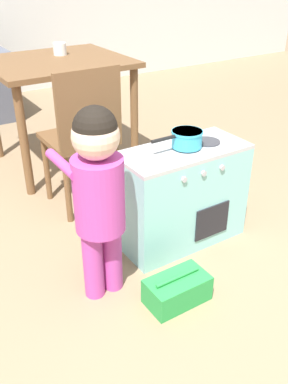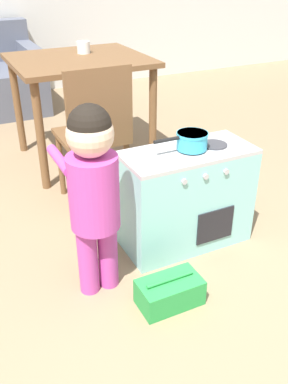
{
  "view_description": "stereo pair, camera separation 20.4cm",
  "coord_description": "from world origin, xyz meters",
  "px_view_note": "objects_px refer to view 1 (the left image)",
  "views": [
    {
      "loc": [
        -0.94,
        -0.76,
        1.4
      ],
      "look_at": [
        0.02,
        0.74,
        0.41
      ],
      "focal_mm": 40.0,
      "sensor_mm": 36.0,
      "label": 1
    },
    {
      "loc": [
        -0.76,
        -0.86,
        1.4
      ],
      "look_at": [
        0.02,
        0.74,
        0.41
      ],
      "focal_mm": 40.0,
      "sensor_mm": 36.0,
      "label": 2
    }
  ],
  "objects_px": {
    "toy_pot": "(187,138)",
    "toy_basket": "(177,290)",
    "dining_table": "(58,76)",
    "dining_chair_near": "(83,136)",
    "cup_on_table": "(60,49)",
    "child_figure": "(98,185)",
    "play_kitchen": "(182,196)"
  },
  "relations": [
    {
      "from": "toy_pot",
      "to": "toy_basket",
      "type": "distance_m",
      "value": 0.74
    },
    {
      "from": "dining_table",
      "to": "dining_chair_near",
      "type": "relative_size",
      "value": 1.06
    },
    {
      "from": "toy_pot",
      "to": "toy_basket",
      "type": "relative_size",
      "value": 1.01
    },
    {
      "from": "dining_chair_near",
      "to": "toy_basket",
      "type": "bearing_deg",
      "value": -91.73
    },
    {
      "from": "cup_on_table",
      "to": "dining_table",
      "type": "bearing_deg",
      "value": -123.48
    },
    {
      "from": "cup_on_table",
      "to": "dining_chair_near",
      "type": "bearing_deg",
      "value": -106.38
    },
    {
      "from": "toy_pot",
      "to": "dining_table",
      "type": "xyz_separation_m",
      "value": [
        -0.13,
        1.31,
        0.05
      ]
    },
    {
      "from": "child_figure",
      "to": "dining_chair_near",
      "type": "height_order",
      "value": "child_figure"
    },
    {
      "from": "dining_chair_near",
      "to": "child_figure",
      "type": "bearing_deg",
      "value": -110.55
    },
    {
      "from": "toy_pot",
      "to": "child_figure",
      "type": "xyz_separation_m",
      "value": [
        -0.57,
        -0.14,
        -0.04
      ]
    },
    {
      "from": "toy_basket",
      "to": "dining_table",
      "type": "relative_size",
      "value": 0.31
    },
    {
      "from": "toy_basket",
      "to": "dining_chair_near",
      "type": "distance_m",
      "value": 1.07
    },
    {
      "from": "play_kitchen",
      "to": "dining_chair_near",
      "type": "xyz_separation_m",
      "value": [
        -0.28,
        0.59,
        0.21
      ]
    },
    {
      "from": "child_figure",
      "to": "cup_on_table",
      "type": "relative_size",
      "value": 9.58
    },
    {
      "from": "play_kitchen",
      "to": "child_figure",
      "type": "xyz_separation_m",
      "value": [
        -0.56,
        -0.14,
        0.29
      ]
    },
    {
      "from": "toy_pot",
      "to": "cup_on_table",
      "type": "relative_size",
      "value": 3.09
    },
    {
      "from": "toy_pot",
      "to": "child_figure",
      "type": "distance_m",
      "value": 0.59
    },
    {
      "from": "dining_chair_near",
      "to": "cup_on_table",
      "type": "distance_m",
      "value": 0.94
    },
    {
      "from": "dining_table",
      "to": "cup_on_table",
      "type": "xyz_separation_m",
      "value": [
        0.08,
        0.12,
        0.16
      ]
    },
    {
      "from": "dining_table",
      "to": "child_figure",
      "type": "bearing_deg",
      "value": -106.89
    },
    {
      "from": "toy_basket",
      "to": "dining_table",
      "type": "height_order",
      "value": "dining_table"
    },
    {
      "from": "toy_pot",
      "to": "dining_table",
      "type": "distance_m",
      "value": 1.32
    },
    {
      "from": "cup_on_table",
      "to": "child_figure",
      "type": "bearing_deg",
      "value": -108.35
    },
    {
      "from": "play_kitchen",
      "to": "dining_table",
      "type": "relative_size",
      "value": 0.72
    },
    {
      "from": "play_kitchen",
      "to": "cup_on_table",
      "type": "height_order",
      "value": "cup_on_table"
    },
    {
      "from": "toy_basket",
      "to": "cup_on_table",
      "type": "relative_size",
      "value": 3.05
    },
    {
      "from": "child_figure",
      "to": "cup_on_table",
      "type": "height_order",
      "value": "child_figure"
    },
    {
      "from": "toy_basket",
      "to": "dining_table",
      "type": "bearing_deg",
      "value": 83.45
    },
    {
      "from": "toy_basket",
      "to": "dining_chair_near",
      "type": "bearing_deg",
      "value": 88.27
    },
    {
      "from": "dining_chair_near",
      "to": "cup_on_table",
      "type": "xyz_separation_m",
      "value": [
        0.25,
        0.84,
        0.33
      ]
    },
    {
      "from": "toy_pot",
      "to": "child_figure",
      "type": "height_order",
      "value": "child_figure"
    },
    {
      "from": "dining_table",
      "to": "dining_chair_near",
      "type": "height_order",
      "value": "dining_chair_near"
    }
  ]
}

